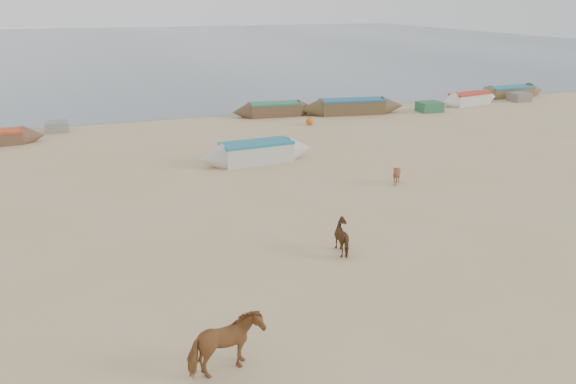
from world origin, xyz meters
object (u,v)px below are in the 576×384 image
at_px(cow_adult, 226,345).
at_px(calf_right, 346,237).
at_px(calf_front, 396,175).
at_px(near_canoe, 257,152).

relative_size(cow_adult, calf_right, 1.58).
distance_m(calf_front, calf_right, 6.81).
bearing_deg(cow_adult, calf_right, -60.37).
xyz_separation_m(cow_adult, calf_front, (9.23, 9.33, -0.22)).
distance_m(calf_front, near_canoe, 6.57).
relative_size(cow_adult, near_canoe, 0.28).
height_order(cow_adult, calf_front, cow_adult).
distance_m(cow_adult, near_canoe, 15.11).
bearing_deg(calf_right, calf_front, -61.43).
relative_size(cow_adult, calf_front, 1.82).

